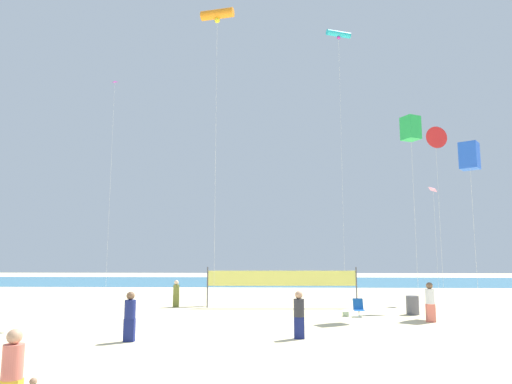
{
  "coord_description": "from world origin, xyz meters",
  "views": [
    {
      "loc": [
        2.26,
        -18.56,
        3.15
      ],
      "look_at": [
        1.27,
        8.82,
        6.9
      ],
      "focal_mm": 32.09,
      "sensor_mm": 36.0,
      "label": 1
    }
  ],
  "objects_px": {
    "beachgoer_charcoal_shirt": "(299,313)",
    "beach_handbag": "(346,314)",
    "beachgoer_olive_shirt": "(176,293)",
    "kite_orange_tube": "(217,15)",
    "mother_figure": "(12,372)",
    "beachgoer_white_shirt": "(430,301)",
    "kite_green_box": "(411,128)",
    "kite_pink_diamond": "(434,191)",
    "kite_blue_box": "(469,156)",
    "folding_beach_chair": "(359,307)",
    "kite_red_delta": "(435,138)",
    "trash_barrel": "(413,305)",
    "volleyball_net": "(282,280)",
    "kite_cyan_tube": "(339,35)",
    "kite_magenta_diamond": "(114,92)",
    "beachgoer_navy_shirt": "(130,315)"
  },
  "relations": [
    {
      "from": "kite_magenta_diamond",
      "to": "kite_red_delta",
      "type": "relative_size",
      "value": 1.54
    },
    {
      "from": "mother_figure",
      "to": "kite_green_box",
      "type": "height_order",
      "value": "kite_green_box"
    },
    {
      "from": "mother_figure",
      "to": "beachgoer_olive_shirt",
      "type": "relative_size",
      "value": 1.07
    },
    {
      "from": "beachgoer_charcoal_shirt",
      "to": "kite_magenta_diamond",
      "type": "height_order",
      "value": "kite_magenta_diamond"
    },
    {
      "from": "mother_figure",
      "to": "kite_magenta_diamond",
      "type": "xyz_separation_m",
      "value": [
        -7.81,
        26.31,
        15.35
      ]
    },
    {
      "from": "beachgoer_charcoal_shirt",
      "to": "kite_pink_diamond",
      "type": "xyz_separation_m",
      "value": [
        10.02,
        13.44,
        6.52
      ]
    },
    {
      "from": "beachgoer_olive_shirt",
      "to": "beachgoer_navy_shirt",
      "type": "relative_size",
      "value": 0.89
    },
    {
      "from": "beachgoer_white_shirt",
      "to": "kite_red_delta",
      "type": "height_order",
      "value": "kite_red_delta"
    },
    {
      "from": "mother_figure",
      "to": "beachgoer_navy_shirt",
      "type": "xyz_separation_m",
      "value": [
        -0.22,
        8.04,
        0.04
      ]
    },
    {
      "from": "beach_handbag",
      "to": "kite_blue_box",
      "type": "relative_size",
      "value": 0.03
    },
    {
      "from": "beach_handbag",
      "to": "kite_green_box",
      "type": "bearing_deg",
      "value": 14.96
    },
    {
      "from": "beachgoer_white_shirt",
      "to": "kite_magenta_diamond",
      "type": "relative_size",
      "value": 0.11
    },
    {
      "from": "beachgoer_charcoal_shirt",
      "to": "kite_magenta_diamond",
      "type": "distance_m",
      "value": 27.04
    },
    {
      "from": "kite_cyan_tube",
      "to": "folding_beach_chair",
      "type": "bearing_deg",
      "value": -95.68
    },
    {
      "from": "kite_magenta_diamond",
      "to": "kite_pink_diamond",
      "type": "bearing_deg",
      "value": -9.62
    },
    {
      "from": "beachgoer_olive_shirt",
      "to": "kite_orange_tube",
      "type": "height_order",
      "value": "kite_orange_tube"
    },
    {
      "from": "mother_figure",
      "to": "beachgoer_charcoal_shirt",
      "type": "height_order",
      "value": "beachgoer_charcoal_shirt"
    },
    {
      "from": "beachgoer_white_shirt",
      "to": "kite_green_box",
      "type": "xyz_separation_m",
      "value": [
        0.36,
        2.88,
        9.18
      ]
    },
    {
      "from": "kite_magenta_diamond",
      "to": "kite_red_delta",
      "type": "xyz_separation_m",
      "value": [
        23.26,
        -6.5,
        -5.76
      ]
    },
    {
      "from": "kite_blue_box",
      "to": "kite_cyan_tube",
      "type": "bearing_deg",
      "value": 117.45
    },
    {
      "from": "kite_orange_tube",
      "to": "volleyball_net",
      "type": "bearing_deg",
      "value": 33.93
    },
    {
      "from": "beachgoer_white_shirt",
      "to": "folding_beach_chair",
      "type": "relative_size",
      "value": 2.07
    },
    {
      "from": "beachgoer_olive_shirt",
      "to": "kite_red_delta",
      "type": "relative_size",
      "value": 0.14
    },
    {
      "from": "beachgoer_white_shirt",
      "to": "beach_handbag",
      "type": "xyz_separation_m",
      "value": [
        -3.71,
        1.8,
        -0.86
      ]
    },
    {
      "from": "beachgoer_white_shirt",
      "to": "kite_cyan_tube",
      "type": "bearing_deg",
      "value": -125.6
    },
    {
      "from": "kite_orange_tube",
      "to": "kite_red_delta",
      "type": "height_order",
      "value": "kite_orange_tube"
    },
    {
      "from": "mother_figure",
      "to": "kite_cyan_tube",
      "type": "distance_m",
      "value": 35.73
    },
    {
      "from": "folding_beach_chair",
      "to": "trash_barrel",
      "type": "height_order",
      "value": "trash_barrel"
    },
    {
      "from": "beachgoer_white_shirt",
      "to": "kite_green_box",
      "type": "bearing_deg",
      "value": -140.08
    },
    {
      "from": "beachgoer_navy_shirt",
      "to": "beachgoer_white_shirt",
      "type": "height_order",
      "value": "beachgoer_white_shirt"
    },
    {
      "from": "kite_cyan_tube",
      "to": "kite_magenta_diamond",
      "type": "distance_m",
      "value": 19.16
    },
    {
      "from": "beachgoer_olive_shirt",
      "to": "beachgoer_charcoal_shirt",
      "type": "relative_size",
      "value": 0.9
    },
    {
      "from": "mother_figure",
      "to": "beach_handbag",
      "type": "height_order",
      "value": "mother_figure"
    },
    {
      "from": "beach_handbag",
      "to": "kite_orange_tube",
      "type": "height_order",
      "value": "kite_orange_tube"
    },
    {
      "from": "beachgoer_charcoal_shirt",
      "to": "folding_beach_chair",
      "type": "distance_m",
      "value": 7.27
    },
    {
      "from": "beachgoer_white_shirt",
      "to": "volleyball_net",
      "type": "distance_m",
      "value": 8.89
    },
    {
      "from": "kite_pink_diamond",
      "to": "kite_blue_box",
      "type": "height_order",
      "value": "kite_blue_box"
    },
    {
      "from": "kite_cyan_tube",
      "to": "beachgoer_olive_shirt",
      "type": "bearing_deg",
      "value": -144.24
    },
    {
      "from": "kite_cyan_tube",
      "to": "kite_orange_tube",
      "type": "xyz_separation_m",
      "value": [
        -8.83,
        -10.91,
        -4.09
      ]
    },
    {
      "from": "kite_cyan_tube",
      "to": "kite_magenta_diamond",
      "type": "height_order",
      "value": "kite_cyan_tube"
    },
    {
      "from": "kite_magenta_diamond",
      "to": "kite_red_delta",
      "type": "height_order",
      "value": "kite_magenta_diamond"
    },
    {
      "from": "beach_handbag",
      "to": "kite_blue_box",
      "type": "xyz_separation_m",
      "value": [
        7.41,
        1.55,
        8.53
      ]
    },
    {
      "from": "mother_figure",
      "to": "beachgoer_charcoal_shirt",
      "type": "xyz_separation_m",
      "value": [
        6.02,
        8.83,
        0.03
      ]
    },
    {
      "from": "mother_figure",
      "to": "kite_cyan_tube",
      "type": "xyz_separation_m",
      "value": [
        10.63,
        27.31,
        20.45
      ]
    },
    {
      "from": "beachgoer_charcoal_shirt",
      "to": "beach_handbag",
      "type": "height_order",
      "value": "beachgoer_charcoal_shirt"
    },
    {
      "from": "beachgoer_olive_shirt",
      "to": "volleyball_net",
      "type": "xyz_separation_m",
      "value": [
        6.41,
        -0.12,
        0.79
      ]
    },
    {
      "from": "kite_cyan_tube",
      "to": "kite_pink_diamond",
      "type": "relative_size",
      "value": 2.79
    },
    {
      "from": "beachgoer_olive_shirt",
      "to": "trash_barrel",
      "type": "relative_size",
      "value": 1.63
    },
    {
      "from": "volleyball_net",
      "to": "kite_cyan_tube",
      "type": "relative_size",
      "value": 0.42
    },
    {
      "from": "kite_magenta_diamond",
      "to": "folding_beach_chair",
      "type": "bearing_deg",
      "value": -32.7
    }
  ]
}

